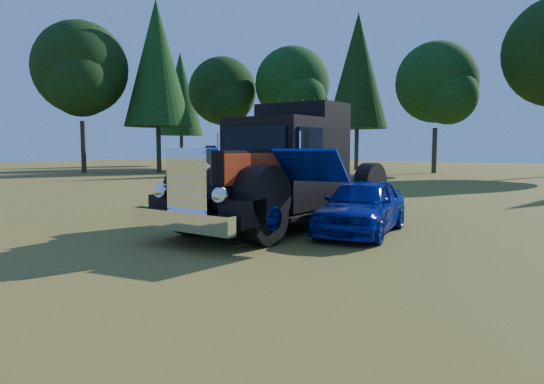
% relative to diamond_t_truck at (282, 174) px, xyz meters
% --- Properties ---
extents(ground, '(120.00, 120.00, 0.00)m').
position_rel_diamond_t_truck_xyz_m(ground, '(-1.02, -1.74, -1.28)').
color(ground, '#475D1B').
rests_on(ground, ground).
extents(treeline, '(72.10, 24.04, 13.84)m').
position_rel_diamond_t_truck_xyz_m(treeline, '(-3.58, 25.67, 6.42)').
color(treeline, '#2D2116').
rests_on(treeline, ground).
extents(diamond_t_truck, '(3.37, 7.16, 3.00)m').
position_rel_diamond_t_truck_xyz_m(diamond_t_truck, '(0.00, 0.00, 0.00)').
color(diamond_t_truck, black).
rests_on(diamond_t_truck, ground).
extents(hotrod_coupe, '(2.09, 4.16, 1.89)m').
position_rel_diamond_t_truck_xyz_m(hotrod_coupe, '(1.95, 0.28, -0.65)').
color(hotrod_coupe, '#0819B4').
rests_on(hotrod_coupe, ground).
extents(spectator_near, '(0.68, 0.83, 1.96)m').
position_rel_diamond_t_truck_xyz_m(spectator_near, '(-1.39, 0.22, -0.30)').
color(spectator_near, '#1A1F3D').
rests_on(spectator_near, ground).
extents(spectator_far, '(1.18, 1.21, 1.96)m').
position_rel_diamond_t_truck_xyz_m(spectator_far, '(-1.62, -0.68, -0.30)').
color(spectator_far, '#1C2D42').
rests_on(spectator_far, ground).
extents(distant_teal_car, '(3.73, 4.16, 1.37)m').
position_rel_diamond_t_truck_xyz_m(distant_teal_car, '(-18.53, 19.39, -0.59)').
color(distant_teal_car, '#0B3142').
rests_on(distant_teal_car, ground).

